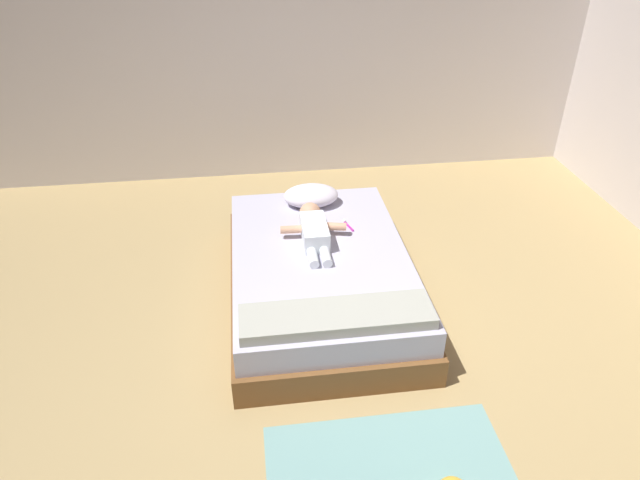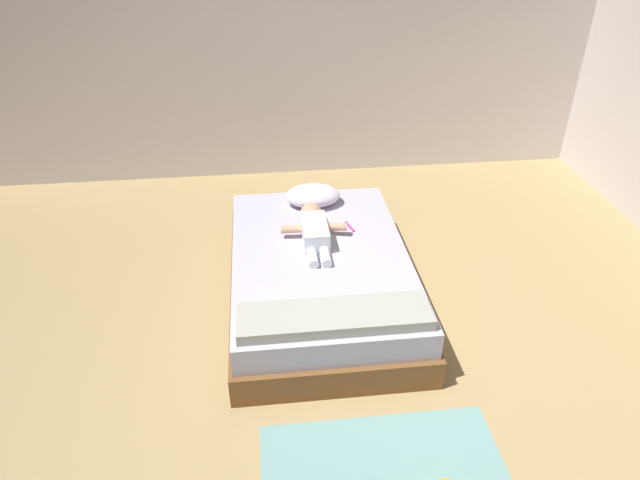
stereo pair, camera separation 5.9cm
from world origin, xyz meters
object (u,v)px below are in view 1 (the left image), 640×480
Objects in this scene: pillow at (311,196)px; baby at (314,229)px; toothbrush at (348,225)px; bed at (320,276)px.

pillow is 0.48m from baby.
pillow is 0.43m from toothbrush.
pillow reaches higher than bed.
baby reaches higher than toothbrush.
bed is 0.33m from baby.
bed is 4.43× the size of pillow.
toothbrush is at bearing -58.36° from pillow.
bed is 0.45m from toothbrush.
pillow is 0.63× the size of baby.
bed is at bearing -85.05° from baby.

